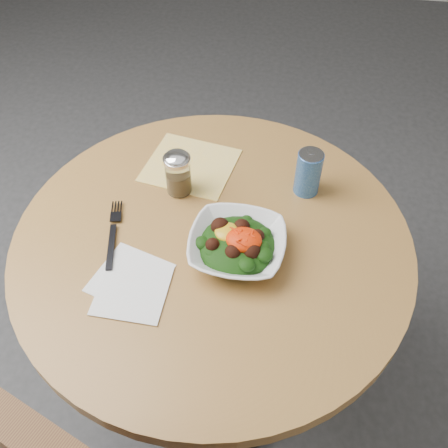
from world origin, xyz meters
name	(u,v)px	position (x,y,z in m)	size (l,w,h in m)	color
ground	(216,378)	(0.00, 0.00, 0.00)	(6.00, 6.00, 0.00)	#2F2F32
table	(214,286)	(0.00, 0.00, 0.55)	(0.90, 0.90, 0.75)	black
cloth_napkin	(190,165)	(-0.09, 0.22, 0.75)	(0.22, 0.20, 0.00)	#FFB70D
paper_napkins	(131,284)	(-0.14, -0.16, 0.75)	(0.18, 0.19, 0.00)	white
salad_bowl	(237,245)	(0.06, -0.04, 0.78)	(0.22, 0.22, 0.08)	white
fork	(113,232)	(-0.22, -0.03, 0.76)	(0.06, 0.20, 0.00)	black
spice_shaker	(178,173)	(-0.10, 0.13, 0.81)	(0.06, 0.06, 0.12)	silver
beverage_can	(308,172)	(0.20, 0.18, 0.81)	(0.06, 0.06, 0.12)	#0D3595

